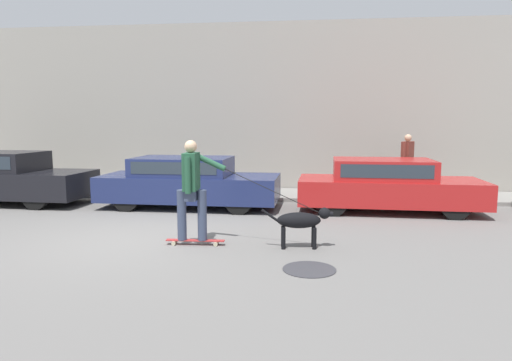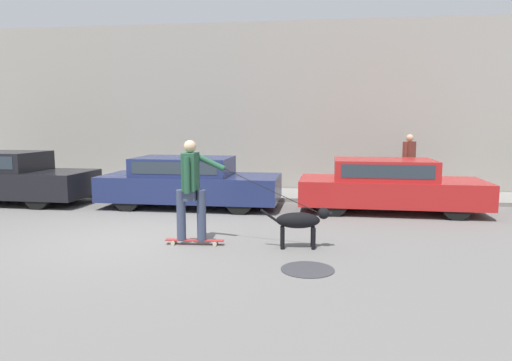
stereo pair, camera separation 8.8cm
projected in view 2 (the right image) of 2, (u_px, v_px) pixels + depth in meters
ground_plane at (138, 239)px, 8.23m from camera, size 36.00×36.00×0.00m
back_wall at (213, 108)px, 14.14m from camera, size 32.00×0.30×5.07m
sidewalk_curb at (205, 193)px, 13.34m from camera, size 30.00×1.92×0.10m
parked_car_0 at (3, 178)px, 11.95m from camera, size 4.66×1.84×1.34m
parked_car_1 at (189, 182)px, 11.33m from camera, size 4.40×1.79×1.24m
parked_car_2 at (388, 186)px, 10.73m from camera, size 4.28×1.86×1.24m
dog at (301, 221)px, 7.58m from camera, size 1.19×0.34×0.69m
skateboarder at (192, 186)px, 7.73m from camera, size 2.70×0.64×1.80m
pedestrian_with_bag at (409, 162)px, 12.34m from camera, size 0.45×0.63×1.68m
manhole_cover at (308, 269)px, 6.51m from camera, size 0.77×0.77×0.01m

